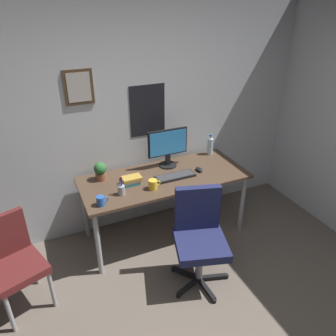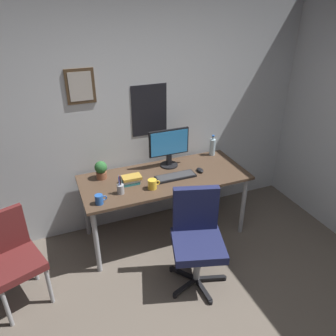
% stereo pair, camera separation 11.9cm
% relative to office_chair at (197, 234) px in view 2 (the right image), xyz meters
% --- Properties ---
extents(wall_back, '(4.40, 0.10, 2.60)m').
position_rel_office_chair_xyz_m(wall_back, '(-0.29, 1.19, 0.77)').
color(wall_back, silver).
rests_on(wall_back, ground_plane).
extents(desk, '(1.78, 0.75, 0.76)m').
position_rel_office_chair_xyz_m(desk, '(-0.03, 0.74, 0.15)').
color(desk, '#4C3828').
rests_on(desk, ground_plane).
extents(office_chair, '(0.58, 0.59, 0.95)m').
position_rel_office_chair_xyz_m(office_chair, '(0.00, 0.00, 0.00)').
color(office_chair, '#1E234C').
rests_on(office_chair, ground_plane).
extents(side_chair, '(0.54, 0.54, 0.88)m').
position_rel_office_chair_xyz_m(side_chair, '(-1.59, 0.37, -0.03)').
color(side_chair, '#591E1E').
rests_on(side_chair, ground_plane).
extents(monitor, '(0.46, 0.20, 0.43)m').
position_rel_office_chair_xyz_m(monitor, '(0.11, 0.96, 0.47)').
color(monitor, black).
rests_on(monitor, desk).
extents(keyboard, '(0.43, 0.15, 0.03)m').
position_rel_office_chair_xyz_m(keyboard, '(0.07, 0.67, 0.24)').
color(keyboard, black).
rests_on(keyboard, desk).
extents(computer_mouse, '(0.06, 0.11, 0.04)m').
position_rel_office_chair_xyz_m(computer_mouse, '(0.37, 0.69, 0.25)').
color(computer_mouse, black).
rests_on(computer_mouse, desk).
extents(water_bottle, '(0.07, 0.07, 0.25)m').
position_rel_office_chair_xyz_m(water_bottle, '(0.70, 1.03, 0.33)').
color(water_bottle, silver).
rests_on(water_bottle, desk).
extents(coffee_mug_near, '(0.11, 0.08, 0.09)m').
position_rel_office_chair_xyz_m(coffee_mug_near, '(-0.78, 0.48, 0.28)').
color(coffee_mug_near, '#2659B2').
rests_on(coffee_mug_near, desk).
extents(coffee_mug_far, '(0.13, 0.09, 0.10)m').
position_rel_office_chair_xyz_m(coffee_mug_far, '(-0.23, 0.55, 0.28)').
color(coffee_mug_far, yellow).
rests_on(coffee_mug_far, desk).
extents(potted_plant, '(0.13, 0.13, 0.19)m').
position_rel_office_chair_xyz_m(potted_plant, '(-0.66, 0.95, 0.33)').
color(potted_plant, brown).
rests_on(potted_plant, desk).
extents(pen_cup, '(0.07, 0.07, 0.20)m').
position_rel_office_chair_xyz_m(pen_cup, '(-0.55, 0.58, 0.28)').
color(pen_cup, '#9EA0A5').
rests_on(pen_cup, desk).
extents(book_stack_left, '(0.19, 0.13, 0.09)m').
position_rel_office_chair_xyz_m(book_stack_left, '(-0.40, 0.73, 0.27)').
color(book_stack_left, '#26727A').
rests_on(book_stack_left, desk).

